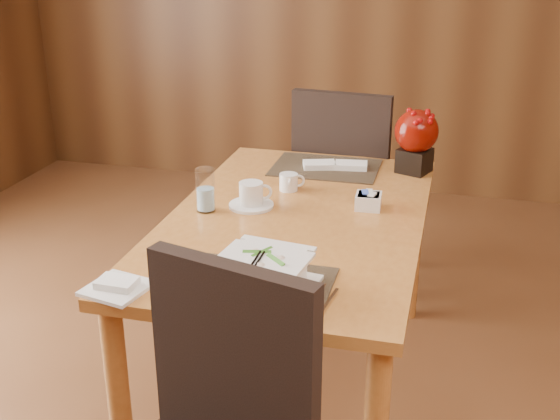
% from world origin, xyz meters
% --- Properties ---
extents(dining_table, '(0.90, 1.50, 0.75)m').
position_xyz_m(dining_table, '(0.00, 0.60, 0.65)').
color(dining_table, '#C27835').
rests_on(dining_table, ground).
extents(placemat_near, '(0.45, 0.33, 0.01)m').
position_xyz_m(placemat_near, '(0.00, 0.05, 0.75)').
color(placemat_near, black).
rests_on(placemat_near, dining_table).
extents(placemat_far, '(0.45, 0.33, 0.01)m').
position_xyz_m(placemat_far, '(0.00, 1.15, 0.75)').
color(placemat_far, black).
rests_on(placemat_far, dining_table).
extents(soup_setting, '(0.30, 0.30, 0.11)m').
position_xyz_m(soup_setting, '(0.04, 0.02, 0.80)').
color(soup_setting, white).
rests_on(soup_setting, dining_table).
extents(coffee_cup, '(0.17, 0.17, 0.09)m').
position_xyz_m(coffee_cup, '(-0.18, 0.64, 0.79)').
color(coffee_cup, white).
rests_on(coffee_cup, dining_table).
extents(water_glass, '(0.08, 0.08, 0.16)m').
position_xyz_m(water_glass, '(-0.33, 0.56, 0.83)').
color(water_glass, silver).
rests_on(water_glass, dining_table).
extents(creamer_jug, '(0.12, 0.12, 0.07)m').
position_xyz_m(creamer_jug, '(-0.09, 0.85, 0.78)').
color(creamer_jug, white).
rests_on(creamer_jug, dining_table).
extents(sugar_caddy, '(0.10, 0.10, 0.06)m').
position_xyz_m(sugar_caddy, '(0.24, 0.74, 0.78)').
color(sugar_caddy, white).
rests_on(sugar_caddy, dining_table).
extents(berry_decor, '(0.18, 0.18, 0.27)m').
position_xyz_m(berry_decor, '(0.37, 1.20, 0.90)').
color(berry_decor, black).
rests_on(berry_decor, dining_table).
extents(napkins_far, '(0.29, 0.15, 0.02)m').
position_xyz_m(napkins_far, '(0.05, 1.15, 0.77)').
color(napkins_far, white).
rests_on(napkins_far, dining_table).
extents(bread_plate, '(0.20, 0.20, 0.01)m').
position_xyz_m(bread_plate, '(-0.37, -0.07, 0.76)').
color(bread_plate, white).
rests_on(bread_plate, dining_table).
extents(far_chair, '(0.52, 0.53, 1.03)m').
position_xyz_m(far_chair, '(0.03, 1.51, 0.58)').
color(far_chair, black).
rests_on(far_chair, ground).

